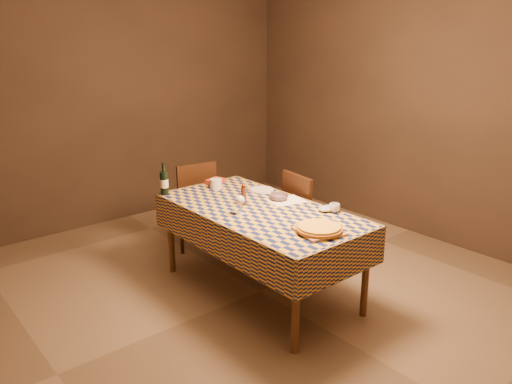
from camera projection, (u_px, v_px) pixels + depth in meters
room at (260, 140)px, 3.97m from camera, size 5.00×5.10×2.70m
dining_table at (260, 217)px, 4.16m from camera, size 0.94×1.84×0.77m
cutting_board at (319, 231)px, 3.63m from camera, size 0.36×0.36×0.02m
pizza at (319, 228)px, 3.62m from camera, size 0.42×0.42×0.03m
pepper_mill at (244, 195)px, 4.19m from camera, size 0.06×0.06×0.19m
bowl at (279, 197)px, 4.34m from camera, size 0.16×0.16×0.05m
wine_glass at (240, 201)px, 3.98m from camera, size 0.08×0.08×0.16m
wine_bottle at (164, 183)px, 4.47m from camera, size 0.07×0.07×0.29m
deli_tub at (216, 184)px, 4.66m from camera, size 0.14×0.14×0.09m
takeout_container at (215, 181)px, 4.84m from camera, size 0.20×0.16×0.04m
white_plate at (262, 190)px, 4.62m from camera, size 0.24×0.24×0.01m
tumbler at (335, 208)px, 4.04m from camera, size 0.10×0.10×0.07m
flour_patch at (286, 201)px, 4.33m from camera, size 0.34×0.29×0.00m
flour_bag at (326, 208)px, 4.07m from camera, size 0.18×0.16×0.04m
chair_far at (193, 200)px, 5.14m from camera, size 0.48×0.49×0.93m
chair_right at (306, 215)px, 4.72m from camera, size 0.48×0.48×0.93m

